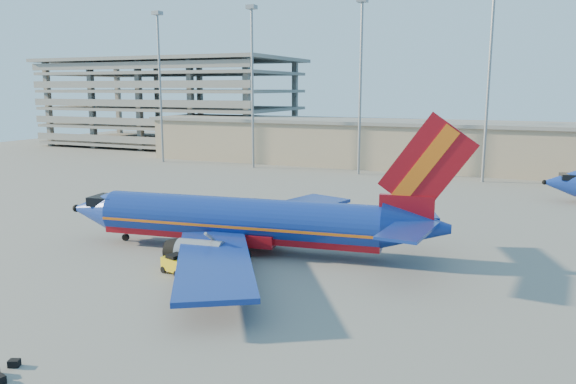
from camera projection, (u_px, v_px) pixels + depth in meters
name	position (u px, v px, depth m)	size (l,w,h in m)	color
ground	(268.00, 246.00, 51.79)	(220.00, 220.00, 0.00)	slate
terminal_building	(460.00, 146.00, 99.37)	(122.00, 16.00, 8.50)	#9F876D
parking_garage	(172.00, 99.00, 140.73)	(62.00, 32.00, 21.40)	slate
light_mast_row	(422.00, 67.00, 88.09)	(101.60, 1.60, 28.65)	gray
aircraft_main	(249.00, 222.00, 49.78)	(37.05, 35.44, 12.58)	navy
baggage_tug	(175.00, 263.00, 44.08)	(2.44, 1.86, 1.55)	gold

